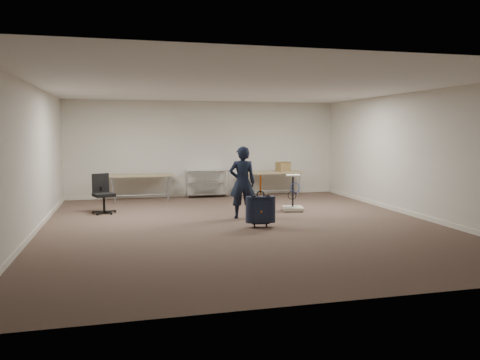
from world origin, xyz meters
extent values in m
plane|color=#4C392E|center=(0.00, 0.00, 0.00)|extent=(9.00, 9.00, 0.00)
plane|color=beige|center=(0.00, 4.50, 1.40)|extent=(8.00, 0.00, 8.00)
plane|color=beige|center=(0.00, -4.50, 1.40)|extent=(8.00, 0.00, 8.00)
plane|color=beige|center=(-4.00, 0.00, 1.40)|extent=(0.00, 9.00, 9.00)
plane|color=beige|center=(4.00, 0.00, 1.40)|extent=(0.00, 9.00, 9.00)
plane|color=white|center=(0.00, 0.00, 2.80)|extent=(8.00, 8.00, 0.00)
cube|color=silver|center=(0.00, 4.49, 0.05)|extent=(8.00, 0.02, 0.10)
cube|color=silver|center=(-3.99, 0.00, 0.05)|extent=(0.02, 9.00, 0.10)
cube|color=silver|center=(3.99, 0.00, 0.05)|extent=(0.02, 9.00, 0.10)
cube|color=#96845C|center=(-1.90, 3.95, 0.71)|extent=(1.80, 0.75, 0.03)
cylinder|color=#92969A|center=(-1.90, 3.95, 0.15)|extent=(1.50, 0.02, 0.02)
cylinder|color=#92969A|center=(-2.65, 3.65, 0.35)|extent=(0.13, 0.04, 0.69)
cylinder|color=#92969A|center=(-1.15, 3.65, 0.35)|extent=(0.13, 0.04, 0.69)
cylinder|color=#92969A|center=(-2.65, 4.25, 0.35)|extent=(0.13, 0.04, 0.69)
cylinder|color=#92969A|center=(-1.15, 4.25, 0.35)|extent=(0.13, 0.04, 0.69)
cube|color=#96845C|center=(1.90, 3.95, 0.71)|extent=(1.80, 0.75, 0.03)
cylinder|color=#92969A|center=(1.90, 3.95, 0.15)|extent=(1.50, 0.02, 0.02)
cylinder|color=#92969A|center=(1.15, 3.65, 0.35)|extent=(0.13, 0.04, 0.69)
cylinder|color=#92969A|center=(2.65, 3.65, 0.35)|extent=(0.13, 0.04, 0.69)
cylinder|color=#92969A|center=(1.15, 4.25, 0.35)|extent=(0.13, 0.04, 0.69)
cylinder|color=#92969A|center=(2.65, 4.25, 0.35)|extent=(0.13, 0.04, 0.69)
cylinder|color=silver|center=(-0.60, 3.98, 0.40)|extent=(0.02, 0.02, 0.80)
cylinder|color=silver|center=(0.60, 3.98, 0.40)|extent=(0.02, 0.02, 0.80)
cylinder|color=silver|center=(-0.60, 4.42, 0.40)|extent=(0.02, 0.02, 0.80)
cylinder|color=silver|center=(0.60, 4.42, 0.40)|extent=(0.02, 0.02, 0.80)
cube|color=silver|center=(0.00, 4.20, 0.10)|extent=(1.20, 0.45, 0.02)
cube|color=silver|center=(0.00, 4.20, 0.45)|extent=(1.20, 0.45, 0.02)
cube|color=silver|center=(0.00, 4.20, 0.78)|extent=(1.20, 0.45, 0.01)
imported|color=black|center=(0.18, 0.73, 0.80)|extent=(0.63, 0.46, 1.60)
cube|color=black|center=(0.29, -0.33, 0.37)|extent=(0.41, 0.27, 0.53)
cube|color=black|center=(0.30, -0.31, 0.09)|extent=(0.36, 0.20, 0.03)
cylinder|color=black|center=(0.17, -0.31, 0.04)|extent=(0.03, 0.07, 0.07)
cylinder|color=black|center=(0.41, -0.35, 0.04)|extent=(0.03, 0.07, 0.07)
torus|color=black|center=(0.29, -0.33, 0.66)|extent=(0.17, 0.05, 0.17)
cube|color=orange|center=(0.30, -0.31, 0.85)|extent=(0.04, 0.01, 0.41)
cylinder|color=black|center=(-2.82, 2.07, 0.04)|extent=(0.56, 0.56, 0.08)
cylinder|color=black|center=(-2.82, 2.07, 0.23)|extent=(0.06, 0.06, 0.38)
cube|color=black|center=(-2.82, 2.07, 0.44)|extent=(0.56, 0.56, 0.08)
cube|color=black|center=(-2.90, 2.26, 0.70)|extent=(0.39, 0.19, 0.45)
cube|color=#EFECCD|center=(1.61, 1.36, 0.06)|extent=(0.58, 0.58, 0.08)
cylinder|color=black|center=(1.42, 1.17, 0.02)|extent=(0.06, 0.06, 0.04)
cylinder|color=black|center=(1.61, 1.41, 0.48)|extent=(0.05, 0.05, 0.76)
cube|color=#EFECCD|center=(1.61, 1.36, 0.86)|extent=(0.39, 0.36, 0.04)
torus|color=blue|center=(1.66, 1.29, 0.57)|extent=(0.26, 0.15, 0.24)
cube|color=#9F824A|center=(2.26, 3.97, 0.87)|extent=(0.44, 0.37, 0.28)
camera|label=1|loc=(-2.32, -9.21, 1.93)|focal=35.00mm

